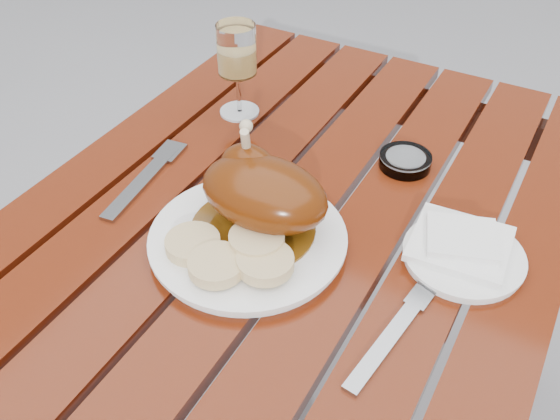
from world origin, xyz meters
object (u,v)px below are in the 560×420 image
object	(u,v)px
side_plate	(463,257)
ashtray	(405,161)
dinner_plate	(248,240)
table	(282,370)
wine_glass	(238,71)

from	to	relation	value
side_plate	ashtray	world-z (taller)	ashtray
dinner_plate	ashtray	xyz separation A→B (m)	(0.13, 0.29, 0.00)
dinner_plate	ashtray	world-z (taller)	ashtray
side_plate	table	bearing A→B (deg)	-168.23
ashtray	dinner_plate	bearing A→B (deg)	-114.21
wine_glass	side_plate	world-z (taller)	wine_glass
table	ashtray	size ratio (longest dim) A/B	13.67
side_plate	ashtray	xyz separation A→B (m)	(-0.15, 0.17, 0.00)
dinner_plate	ashtray	distance (m)	0.32
wine_glass	ashtray	xyz separation A→B (m)	(0.34, -0.01, -0.08)
side_plate	ashtray	size ratio (longest dim) A/B	1.96
dinner_plate	wine_glass	size ratio (longest dim) A/B	1.64
wine_glass	side_plate	xyz separation A→B (m)	(0.49, -0.18, -0.08)
wine_glass	table	bearing A→B (deg)	-46.83
dinner_plate	table	bearing A→B (deg)	72.10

